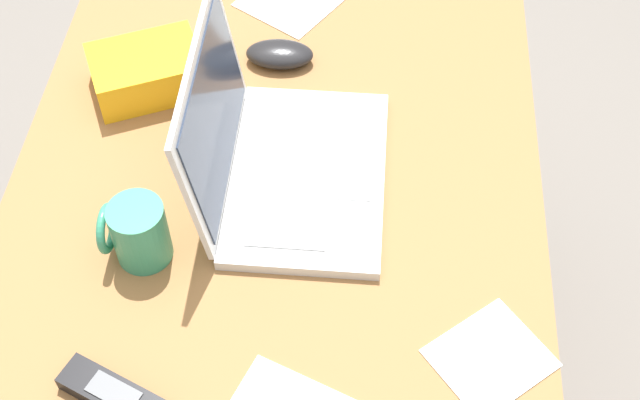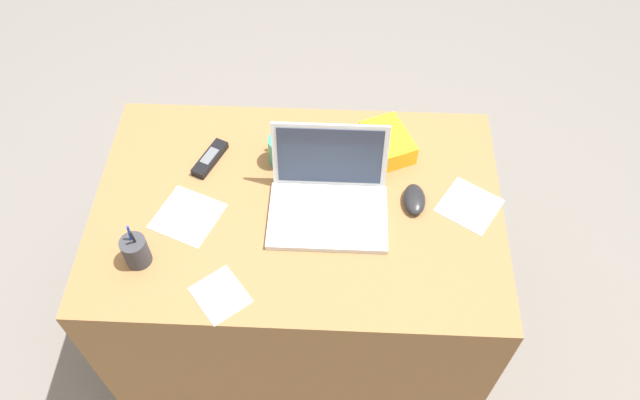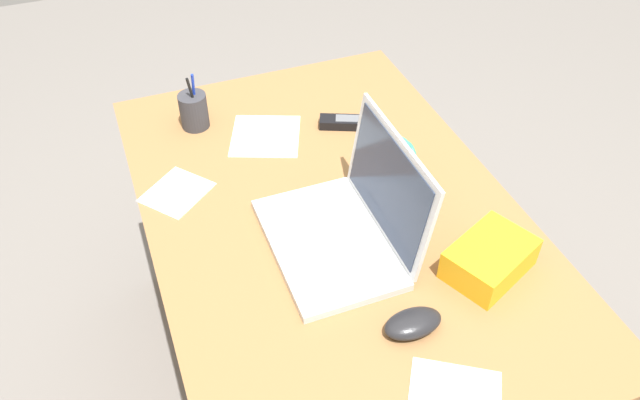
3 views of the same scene
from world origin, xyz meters
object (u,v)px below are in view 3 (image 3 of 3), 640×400
object	(u,v)px
pen_holder	(194,110)
laptop	(347,224)
computer_mouse	(413,323)
cordless_phone	(349,122)
coffee_mug_white	(392,161)
snack_bag	(490,259)

from	to	relation	value
pen_holder	laptop	bearing A→B (deg)	21.70
computer_mouse	pen_holder	world-z (taller)	pen_holder
cordless_phone	laptop	bearing A→B (deg)	-23.32
coffee_mug_white	cordless_phone	size ratio (longest dim) A/B	0.64
coffee_mug_white	cordless_phone	world-z (taller)	coffee_mug_white
pen_holder	snack_bag	distance (m)	0.83
computer_mouse	coffee_mug_white	size ratio (longest dim) A/B	1.14
coffee_mug_white	pen_holder	bearing A→B (deg)	-133.83
coffee_mug_white	snack_bag	distance (m)	0.34
computer_mouse	pen_holder	bearing A→B (deg)	-164.22
coffee_mug_white	pen_holder	size ratio (longest dim) A/B	0.65
coffee_mug_white	cordless_phone	distance (m)	0.23
computer_mouse	snack_bag	bearing A→B (deg)	109.19
cordless_phone	coffee_mug_white	bearing A→B (deg)	3.63
coffee_mug_white	laptop	bearing A→B (deg)	-49.21
computer_mouse	cordless_phone	xyz separation A→B (m)	(-0.63, 0.14, -0.01)
computer_mouse	cordless_phone	distance (m)	0.65
coffee_mug_white	cordless_phone	bearing A→B (deg)	-176.37
computer_mouse	snack_bag	distance (m)	0.22
laptop	computer_mouse	size ratio (longest dim) A/B	3.05
computer_mouse	pen_holder	distance (m)	0.81
laptop	coffee_mug_white	xyz separation A→B (m)	(-0.15, 0.18, 0.00)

